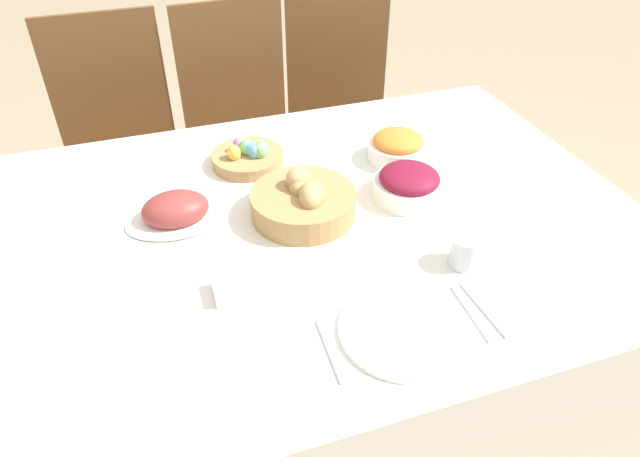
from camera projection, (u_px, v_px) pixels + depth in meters
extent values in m
plane|color=tan|center=(312.00, 402.00, 1.88)|extent=(12.00, 12.00, 0.00)
cube|color=white|center=(311.00, 324.00, 1.65)|extent=(1.67, 1.19, 0.75)
cylinder|color=brown|center=(91.00, 268.00, 2.07)|extent=(0.03, 0.03, 0.44)
cylinder|color=brown|center=(197.00, 246.00, 2.17)|extent=(0.03, 0.03, 0.44)
cylinder|color=brown|center=(88.00, 209.00, 2.36)|extent=(0.03, 0.03, 0.44)
cylinder|color=brown|center=(182.00, 192.00, 2.47)|extent=(0.03, 0.03, 0.44)
cube|color=brown|center=(128.00, 177.00, 2.13)|extent=(0.43, 0.43, 0.02)
cube|color=brown|center=(109.00, 86.00, 2.11)|extent=(0.42, 0.02, 0.54)
cylinder|color=brown|center=(313.00, 220.00, 2.31)|extent=(0.03, 0.03, 0.44)
cylinder|color=brown|center=(403.00, 207.00, 2.38)|extent=(0.03, 0.03, 0.44)
cylinder|color=brown|center=(295.00, 170.00, 2.61)|extent=(0.03, 0.03, 0.44)
cylinder|color=brown|center=(376.00, 161.00, 2.68)|extent=(0.03, 0.03, 0.44)
cube|color=brown|center=(348.00, 141.00, 2.35)|extent=(0.46, 0.46, 0.02)
cube|color=brown|center=(337.00, 58.00, 2.34)|extent=(0.42, 0.06, 0.54)
cylinder|color=brown|center=(222.00, 243.00, 2.19)|extent=(0.03, 0.03, 0.44)
cylinder|color=brown|center=(316.00, 220.00, 2.30)|extent=(0.03, 0.03, 0.44)
cylinder|color=brown|center=(200.00, 191.00, 2.47)|extent=(0.03, 0.03, 0.44)
cylinder|color=brown|center=(284.00, 173.00, 2.59)|extent=(0.03, 0.03, 0.44)
cube|color=brown|center=(252.00, 157.00, 2.25)|extent=(0.45, 0.45, 0.02)
cube|color=brown|center=(232.00, 71.00, 2.23)|extent=(0.42, 0.04, 0.54)
cylinder|color=#AD8451|center=(303.00, 204.00, 1.42)|extent=(0.26, 0.26, 0.07)
ellipsoid|color=tan|center=(312.00, 194.00, 1.38)|extent=(0.07, 0.08, 0.06)
ellipsoid|color=tan|center=(312.00, 197.00, 1.37)|extent=(0.08, 0.09, 0.06)
ellipsoid|color=tan|center=(300.00, 185.00, 1.41)|extent=(0.08, 0.09, 0.05)
ellipsoid|color=tan|center=(299.00, 179.00, 1.41)|extent=(0.07, 0.07, 0.05)
cylinder|color=#AD8451|center=(248.00, 159.00, 1.63)|extent=(0.20, 0.20, 0.03)
ellipsoid|color=#60B2E0|center=(252.00, 150.00, 1.60)|extent=(0.04, 0.04, 0.05)
ellipsoid|color=#B27AD1|center=(240.00, 145.00, 1.62)|extent=(0.04, 0.04, 0.05)
ellipsoid|color=#60B2E0|center=(254.00, 152.00, 1.59)|extent=(0.04, 0.04, 0.05)
ellipsoid|color=#F4D151|center=(234.00, 153.00, 1.58)|extent=(0.04, 0.04, 0.05)
ellipsoid|color=#60B2E0|center=(262.00, 149.00, 1.60)|extent=(0.04, 0.04, 0.05)
ellipsoid|color=#7FCC7A|center=(247.00, 147.00, 1.61)|extent=(0.04, 0.04, 0.05)
ellipsoid|color=#F4D151|center=(262.00, 147.00, 1.61)|extent=(0.03, 0.03, 0.04)
ellipsoid|color=#7FCC7A|center=(260.00, 151.00, 1.59)|extent=(0.04, 0.04, 0.05)
ellipsoid|color=white|center=(177.00, 218.00, 1.42)|extent=(0.25, 0.18, 0.01)
ellipsoid|color=#933734|center=(175.00, 209.00, 1.40)|extent=(0.17, 0.12, 0.08)
cylinder|color=white|center=(408.00, 189.00, 1.49)|extent=(0.19, 0.19, 0.05)
ellipsoid|color=maroon|center=(409.00, 178.00, 1.47)|extent=(0.16, 0.16, 0.06)
cylinder|color=white|center=(397.00, 151.00, 1.64)|extent=(0.17, 0.17, 0.05)
ellipsoid|color=orange|center=(398.00, 141.00, 1.62)|extent=(0.14, 0.14, 0.05)
cylinder|color=white|center=(403.00, 330.00, 1.12)|extent=(0.26, 0.26, 0.01)
cube|color=#B7B7BC|center=(330.00, 350.00, 1.09)|extent=(0.02, 0.16, 0.00)
cube|color=#B7B7BC|center=(471.00, 313.00, 1.17)|extent=(0.02, 0.16, 0.00)
cube|color=#B7B7BC|center=(484.00, 310.00, 1.17)|extent=(0.02, 0.16, 0.00)
cylinder|color=silver|center=(465.00, 251.00, 1.27)|extent=(0.07, 0.07, 0.07)
cube|color=white|center=(241.00, 286.00, 1.21)|extent=(0.12, 0.07, 0.03)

